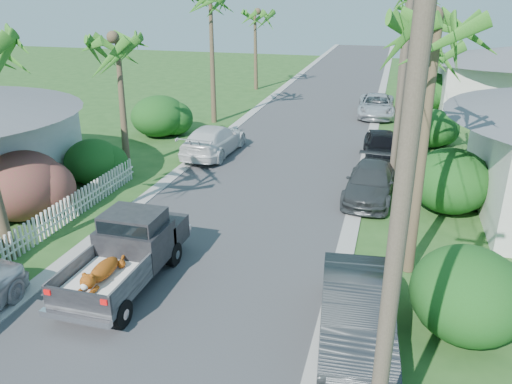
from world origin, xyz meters
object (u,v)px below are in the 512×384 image
(parked_car_rd, at_px, (376,106))
(palm_l_b, at_px, (116,38))
(parked_car_rm, at_px, (371,182))
(utility_pole_c, at_px, (403,46))
(palm_l_d, at_px, (255,12))
(pickup_truck, at_px, (131,248))
(parked_car_rn, at_px, (356,315))
(utility_pole_b, at_px, (402,83))
(house_right_far, at_px, (509,83))
(utility_pole_d, at_px, (404,30))
(palm_r_d, at_px, (417,7))
(palm_r_b, at_px, (429,45))
(utility_pole_a, at_px, (395,258))
(parked_car_rf, at_px, (382,147))
(parked_car_lf, at_px, (214,140))
(palm_r_a, at_px, (440,19))

(parked_car_rd, distance_m, palm_l_b, 19.08)
(parked_car_rm, height_order, utility_pole_c, utility_pole_c)
(palm_l_d, bearing_deg, parked_car_rm, -63.40)
(pickup_truck, relative_size, parked_car_rn, 1.05)
(utility_pole_b, distance_m, utility_pole_c, 15.00)
(parked_car_rd, height_order, house_right_far, house_right_far)
(palm_l_d, height_order, utility_pole_d, utility_pole_d)
(palm_r_d, bearing_deg, parked_car_rn, -92.25)
(utility_pole_b, relative_size, utility_pole_c, 1.00)
(utility_pole_c, bearing_deg, palm_r_d, 85.71)
(parked_car_rn, height_order, palm_r_b, palm_r_b)
(utility_pole_d, bearing_deg, palm_r_d, -73.30)
(parked_car_rd, xyz_separation_m, palm_l_d, (-10.73, 7.40, 5.71))
(utility_pole_a, height_order, utility_pole_d, same)
(parked_car_rn, height_order, utility_pole_c, utility_pole_c)
(parked_car_rf, distance_m, utility_pole_c, 11.94)
(parked_car_lf, height_order, utility_pole_d, utility_pole_d)
(palm_r_a, height_order, palm_r_b, palm_r_a)
(palm_r_b, distance_m, utility_pole_d, 28.05)
(palm_l_d, height_order, utility_pole_c, utility_pole_c)
(house_right_far, bearing_deg, parked_car_rm, -113.98)
(parked_car_lf, bearing_deg, palm_l_d, -78.97)
(palm_r_d, bearing_deg, utility_pole_b, -91.91)
(palm_l_b, xyz_separation_m, palm_r_a, (13.10, -6.00, 1.28))
(parked_car_rn, height_order, utility_pole_b, utility_pole_b)
(utility_pole_b, bearing_deg, parked_car_lf, 165.48)
(parked_car_rd, relative_size, utility_pole_c, 0.58)
(parked_car_lf, distance_m, palm_l_d, 19.68)
(parked_car_rm, xyz_separation_m, utility_pole_a, (0.83, -13.50, 3.92))
(parked_car_rn, distance_m, parked_car_rf, 14.82)
(parked_car_rf, bearing_deg, utility_pole_c, 81.27)
(parked_car_rd, height_order, utility_pole_c, utility_pole_c)
(parked_car_rf, relative_size, palm_r_a, 0.50)
(parked_car_rf, xyz_separation_m, utility_pole_d, (0.60, 26.28, 3.86))
(palm_l_d, xyz_separation_m, palm_r_b, (13.10, -19.00, -0.49))
(parked_car_rf, xyz_separation_m, palm_r_a, (1.30, -10.72, 6.68))
(house_right_far, bearing_deg, parked_car_rd, -158.80)
(parked_car_rf, xyz_separation_m, palm_l_d, (-11.50, 17.28, 5.70))
(palm_r_b, bearing_deg, palm_l_d, 124.59)
(parked_car_rd, distance_m, utility_pole_b, 14.20)
(pickup_truck, xyz_separation_m, utility_pole_b, (7.34, 9.87, 3.59))
(pickup_truck, distance_m, utility_pole_c, 26.18)
(palm_l_b, distance_m, palm_r_d, 31.00)
(pickup_truck, distance_m, parked_car_lf, 12.40)
(parked_car_rn, bearing_deg, parked_car_lf, 116.01)
(parked_car_rd, relative_size, parked_car_lf, 0.99)
(parked_car_rf, height_order, palm_r_d, palm_r_d)
(utility_pole_b, bearing_deg, parked_car_rm, -118.92)
(parked_car_rm, height_order, parked_car_lf, parked_car_lf)
(house_right_far, relative_size, utility_pole_b, 1.00)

